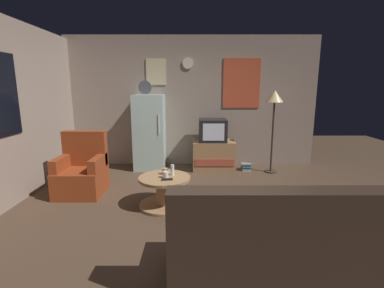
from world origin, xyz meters
TOP-DOWN VIEW (x-y plane):
  - ground_plane at (0.00, 0.00)m, footprint 12.00×12.00m
  - wall_with_art at (0.01, 2.45)m, footprint 5.20×0.12m
  - fridge at (-0.85, 2.09)m, footprint 0.60×0.62m
  - tv_stand at (0.45, 2.01)m, footprint 0.84×0.53m
  - crt_tv at (0.42, 2.01)m, footprint 0.54×0.51m
  - standing_lamp at (1.56, 1.81)m, footprint 0.32×0.32m
  - coffee_table at (-0.37, 0.20)m, footprint 0.72×0.72m
  - wine_glass at (-0.27, 0.28)m, footprint 0.05×0.05m
  - mug_ceramic_white at (-0.35, 0.16)m, footprint 0.08×0.08m
  - mug_ceramic_tan at (-0.37, 0.31)m, footprint 0.08×0.08m
  - remote_control at (-0.33, 0.06)m, footprint 0.16×0.07m
  - armchair at (-1.72, 0.71)m, footprint 0.68×0.68m
  - couch at (0.67, -1.36)m, footprint 1.70×0.80m
  - book_stack at (1.10, 1.92)m, footprint 0.21×0.17m

SIDE VIEW (x-z plane):
  - ground_plane at x=0.00m, z-range 0.00..0.00m
  - book_stack at x=1.10m, z-range 0.00..0.14m
  - coffee_table at x=-0.37m, z-range 0.00..0.43m
  - tv_stand at x=0.45m, z-range 0.00..0.58m
  - couch at x=0.67m, z-range -0.15..0.77m
  - armchair at x=-1.72m, z-range -0.14..0.82m
  - remote_control at x=-0.33m, z-range 0.43..0.45m
  - mug_ceramic_white at x=-0.35m, z-range 0.43..0.52m
  - mug_ceramic_tan at x=-0.37m, z-range 0.43..0.52m
  - wine_glass at x=-0.27m, z-range 0.43..0.58m
  - fridge at x=-0.85m, z-range -0.13..1.64m
  - crt_tv at x=0.42m, z-range 0.58..1.02m
  - wall_with_art at x=0.01m, z-range 0.01..2.68m
  - standing_lamp at x=1.56m, z-range 0.56..2.15m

